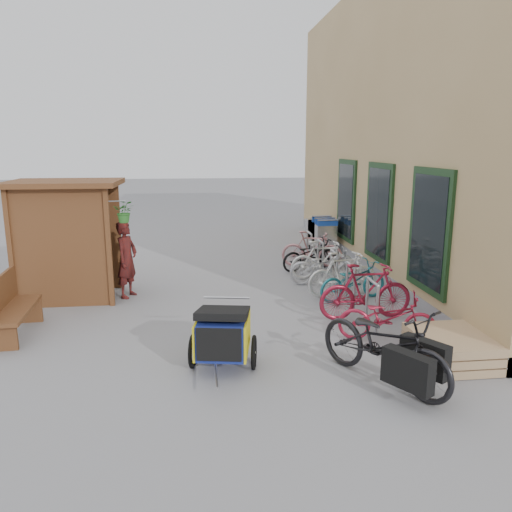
{
  "coord_description": "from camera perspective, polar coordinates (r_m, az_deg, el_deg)",
  "views": [
    {
      "loc": [
        -0.61,
        -7.77,
        3.09
      ],
      "look_at": [
        0.5,
        1.5,
        1.0
      ],
      "focal_mm": 35.0,
      "sensor_mm": 36.0,
      "label": 1
    }
  ],
  "objects": [
    {
      "name": "child_trailer",
      "position": [
        7.08,
        -3.8,
        -8.74
      ],
      "size": [
        1.0,
        1.61,
        0.93
      ],
      "rotation": [
        0.0,
        0.0,
        -0.18
      ],
      "color": "navy",
      "rests_on": "ground"
    },
    {
      "name": "cargo_bike",
      "position": [
        6.81,
        14.6,
        -9.85
      ],
      "size": [
        1.68,
        2.13,
        1.08
      ],
      "rotation": [
        0.0,
        0.0,
        0.55
      ],
      "color": "black",
      "rests_on": "ground"
    },
    {
      "name": "bike_rack",
      "position": [
        10.89,
        8.88,
        -1.21
      ],
      "size": [
        0.05,
        5.35,
        0.86
      ],
      "color": "#A5A8AD",
      "rests_on": "ground"
    },
    {
      "name": "person_kiosk",
      "position": [
        10.55,
        -14.54,
        -0.39
      ],
      "size": [
        0.58,
        0.68,
        1.58
      ],
      "primitive_type": "imported",
      "rotation": [
        0.0,
        0.0,
        1.16
      ],
      "color": "maroon",
      "rests_on": "ground"
    },
    {
      "name": "bike_5",
      "position": [
        11.75,
        7.62,
        -0.45
      ],
      "size": [
        1.53,
        0.45,
        0.91
      ],
      "primitive_type": "imported",
      "rotation": [
        0.0,
        0.0,
        1.59
      ],
      "color": "white",
      "rests_on": "ground"
    },
    {
      "name": "bike_0",
      "position": [
        8.25,
        14.75,
        -6.81
      ],
      "size": [
        1.63,
        0.96,
        0.81
      ],
      "primitive_type": "imported",
      "rotation": [
        0.0,
        0.0,
        1.27
      ],
      "color": "maroon",
      "rests_on": "ground"
    },
    {
      "name": "shopping_carts",
      "position": [
        14.82,
        7.39,
        2.91
      ],
      "size": [
        0.6,
        1.65,
        1.07
      ],
      "color": "silver",
      "rests_on": "ground"
    },
    {
      "name": "bike_3",
      "position": [
        10.51,
        9.88,
        -2.01
      ],
      "size": [
        1.62,
        0.73,
        0.94
      ],
      "primitive_type": "imported",
      "rotation": [
        0.0,
        0.0,
        1.76
      ],
      "color": "white",
      "rests_on": "ground"
    },
    {
      "name": "ground",
      "position": [
        8.39,
        -2.21,
        -9.01
      ],
      "size": [
        80.0,
        80.0,
        0.0
      ],
      "primitive_type": "plane",
      "color": "gray"
    },
    {
      "name": "building",
      "position": [
        14.18,
        23.9,
        13.19
      ],
      "size": [
        6.07,
        13.0,
        7.0
      ],
      "color": "tan",
      "rests_on": "ground"
    },
    {
      "name": "bike_1",
      "position": [
        9.18,
        12.44,
        -3.98
      ],
      "size": [
        1.73,
        0.55,
        1.03
      ],
      "primitive_type": "imported",
      "rotation": [
        0.0,
        0.0,
        1.61
      ],
      "color": "maroon",
      "rests_on": "ground"
    },
    {
      "name": "bike_2",
      "position": [
        10.28,
        11.02,
        -2.77
      ],
      "size": [
        1.63,
        0.97,
        0.81
      ],
      "primitive_type": "imported",
      "rotation": [
        0.0,
        0.0,
        1.87
      ],
      "color": "#207380",
      "rests_on": "ground"
    },
    {
      "name": "bike_4",
      "position": [
        11.28,
        7.9,
        -1.21
      ],
      "size": [
        1.64,
        0.71,
        0.84
      ],
      "primitive_type": "imported",
      "rotation": [
        0.0,
        0.0,
        1.47
      ],
      "color": "#A4A5A9",
      "rests_on": "ground"
    },
    {
      "name": "bike_7",
      "position": [
        12.85,
        6.41,
        0.76
      ],
      "size": [
        1.62,
        0.87,
        0.94
      ],
      "primitive_type": "imported",
      "rotation": [
        0.0,
        0.0,
        1.28
      ],
      "color": "tan",
      "rests_on": "ground"
    },
    {
      "name": "kiosk",
      "position": [
        10.7,
        -21.22,
        3.49
      ],
      "size": [
        2.49,
        1.65,
        2.4
      ],
      "color": "brown",
      "rests_on": "ground"
    },
    {
      "name": "pallet_stack",
      "position": [
        7.87,
        21.37,
        -9.76
      ],
      "size": [
        1.0,
        1.2,
        0.4
      ],
      "color": "tan",
      "rests_on": "ground"
    },
    {
      "name": "bench",
      "position": [
        9.12,
        -26.3,
        -5.14
      ],
      "size": [
        0.59,
        1.62,
        1.01
      ],
      "rotation": [
        0.0,
        0.0,
        0.07
      ],
      "color": "brown",
      "rests_on": "ground"
    },
    {
      "name": "bike_6",
      "position": [
        12.51,
        6.26,
        0.13
      ],
      "size": [
        1.63,
        0.94,
        0.81
      ],
      "primitive_type": "imported",
      "rotation": [
        0.0,
        0.0,
        1.85
      ],
      "color": "black",
      "rests_on": "ground"
    }
  ]
}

